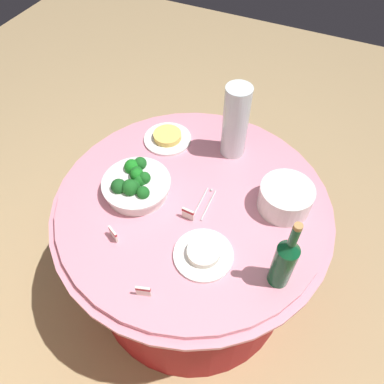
# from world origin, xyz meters

# --- Properties ---
(ground_plane) EXTENTS (6.00, 6.00, 0.00)m
(ground_plane) POSITION_xyz_m (0.00, 0.00, 0.00)
(ground_plane) COLOR tan
(buffet_table) EXTENTS (1.16, 1.16, 0.74)m
(buffet_table) POSITION_xyz_m (0.00, 0.00, 0.38)
(buffet_table) COLOR maroon
(buffet_table) RESTS_ON ground_plane
(broccoli_bowl) EXTENTS (0.28, 0.28, 0.11)m
(broccoli_bowl) POSITION_xyz_m (0.23, 0.05, 0.79)
(broccoli_bowl) COLOR white
(broccoli_bowl) RESTS_ON buffet_table
(plate_stack) EXTENTS (0.21, 0.21, 0.11)m
(plate_stack) POSITION_xyz_m (-0.35, -0.12, 0.80)
(plate_stack) COLOR white
(plate_stack) RESTS_ON buffet_table
(wine_bottle) EXTENTS (0.07, 0.07, 0.34)m
(wine_bottle) POSITION_xyz_m (-0.42, 0.19, 0.87)
(wine_bottle) COLOR #0E4D28
(wine_bottle) RESTS_ON buffet_table
(decorative_fruit_vase) EXTENTS (0.11, 0.11, 0.34)m
(decorative_fruit_vase) POSITION_xyz_m (-0.05, -0.33, 0.90)
(decorative_fruit_vase) COLOR silver
(decorative_fruit_vase) RESTS_ON buffet_table
(serving_tongs) EXTENTS (0.05, 0.17, 0.01)m
(serving_tongs) POSITION_xyz_m (-0.06, -0.00, 0.74)
(serving_tongs) COLOR silver
(serving_tongs) RESTS_ON buffet_table
(food_plate_rice) EXTENTS (0.22, 0.22, 0.04)m
(food_plate_rice) POSITION_xyz_m (-0.15, 0.22, 0.75)
(food_plate_rice) COLOR white
(food_plate_rice) RESTS_ON buffet_table
(food_plate_noodles) EXTENTS (0.22, 0.22, 0.04)m
(food_plate_noodles) POSITION_xyz_m (0.25, -0.27, 0.75)
(food_plate_noodles) COLOR white
(food_plate_noodles) RESTS_ON buffet_table
(label_placard_front) EXTENTS (0.05, 0.01, 0.05)m
(label_placard_front) POSITION_xyz_m (-0.02, 0.09, 0.77)
(label_placard_front) COLOR white
(label_placard_front) RESTS_ON buffet_table
(label_placard_mid) EXTENTS (0.05, 0.02, 0.05)m
(label_placard_mid) POSITION_xyz_m (-0.02, 0.44, 0.77)
(label_placard_mid) COLOR white
(label_placard_mid) RESTS_ON buffet_table
(label_placard_rear) EXTENTS (0.05, 0.03, 0.05)m
(label_placard_rear) POSITION_xyz_m (0.19, 0.29, 0.77)
(label_placard_rear) COLOR white
(label_placard_rear) RESTS_ON buffet_table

